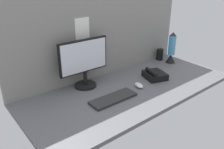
{
  "coord_description": "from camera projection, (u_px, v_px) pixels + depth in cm",
  "views": [
    {
      "loc": [
        -119.01,
        -121.15,
        84.52
      ],
      "look_at": [
        -11.62,
        0.0,
        14.0
      ],
      "focal_mm": 36.48,
      "sensor_mm": 36.0,
      "label": 1
    }
  ],
  "objects": [
    {
      "name": "mouse",
      "position": [
        139.0,
        85.0,
        1.87
      ],
      "size": [
        7.94,
        10.74,
        3.4
      ],
      "primitive_type": "ellipsoid",
      "rotation": [
        0.0,
        0.0,
        -0.27
      ],
      "color": "silver",
      "rests_on": "ground_plane"
    },
    {
      "name": "mug_black_travel",
      "position": [
        160.0,
        54.0,
        2.47
      ],
      "size": [
        7.34,
        7.34,
        11.71
      ],
      "color": "black",
      "rests_on": "ground_plane"
    },
    {
      "name": "monitor",
      "position": [
        84.0,
        61.0,
        1.81
      ],
      "size": [
        43.07,
        18.0,
        39.55
      ],
      "color": "black",
      "rests_on": "ground_plane"
    },
    {
      "name": "desk_phone",
      "position": [
        154.0,
        75.0,
        2.03
      ],
      "size": [
        22.06,
        23.34,
        8.8
      ],
      "color": "black",
      "rests_on": "ground_plane"
    },
    {
      "name": "keyboard",
      "position": [
        113.0,
        98.0,
        1.68
      ],
      "size": [
        37.13,
        13.38,
        2.0
      ],
      "primitive_type": "cube",
      "rotation": [
        0.0,
        0.0,
        -0.01
      ],
      "color": "#262628",
      "rests_on": "ground_plane"
    },
    {
      "name": "cubicle_wall_back",
      "position": [
        103.0,
        33.0,
        2.0
      ],
      "size": [
        180.0,
        5.5,
        76.65
      ],
      "color": "gray",
      "rests_on": "ground_plane"
    },
    {
      "name": "ground_plane",
      "position": [
        131.0,
        88.0,
        1.89
      ],
      "size": [
        180.0,
        80.0,
        3.0
      ],
      "primitive_type": "cube",
      "color": "#515156"
    },
    {
      "name": "lava_lamp",
      "position": [
        172.0,
        50.0,
        2.36
      ],
      "size": [
        9.91,
        9.91,
        32.43
      ],
      "color": "black",
      "rests_on": "ground_plane"
    }
  ]
}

